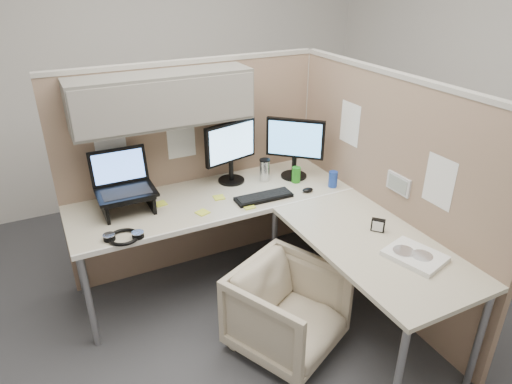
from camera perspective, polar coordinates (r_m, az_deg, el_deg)
name	(u,v)px	position (r m, az deg, el deg)	size (l,w,h in m)	color
ground	(259,318)	(3.31, 0.40, -15.45)	(4.50, 4.50, 0.00)	#37373C
partition_back	(181,138)	(3.34, -9.39, 6.69)	(2.00, 0.36, 1.63)	#977963
partition_right	(381,191)	(3.24, 15.32, 0.08)	(0.07, 2.03, 1.63)	#977963
desk	(268,221)	(3.04, 1.47, -3.59)	(2.00, 1.98, 0.73)	beige
office_chair	(287,307)	(2.92, 3.96, -14.13)	(0.60, 0.56, 0.62)	beige
monitor_left	(231,148)	(3.38, -3.19, 5.57)	(0.43, 0.20, 0.47)	black
monitor_right	(295,144)	(3.47, 4.89, 6.05)	(0.35, 0.32, 0.47)	black
laptop_station	(125,189)	(3.14, -16.07, 0.30)	(0.38, 0.32, 0.39)	black
keyboard	(264,197)	(3.22, 0.97, -0.65)	(0.41, 0.14, 0.02)	black
mouse	(308,190)	(3.33, 6.48, 0.25)	(0.08, 0.05, 0.03)	black
travel_mug	(265,170)	(3.46, 1.09, 2.78)	(0.08, 0.08, 0.17)	silver
soda_can_green	(333,179)	(3.42, 9.60, 1.58)	(0.07, 0.07, 0.12)	#1E3FA5
soda_can_silver	(296,175)	(3.46, 5.03, 2.17)	(0.07, 0.07, 0.12)	#268C1E
sticky_note_c	(161,204)	(3.22, -11.83, -1.44)	(0.08, 0.08, 0.01)	#D8E53C
sticky_note_d	(219,197)	(3.24, -4.65, -0.68)	(0.08, 0.08, 0.01)	#D8E53C
sticky_note_b	(249,206)	(3.11, -0.91, -1.82)	(0.08, 0.08, 0.01)	#D8E53C
sticky_note_a	(202,212)	(3.06, -6.71, -2.56)	(0.08, 0.08, 0.01)	#D8E53C
headphones	(124,237)	(2.87, -16.20, -5.40)	(0.24, 0.24, 0.03)	black
paper_stack	(415,256)	(2.74, 19.24, -7.55)	(0.31, 0.36, 0.03)	white
desk_clock	(378,225)	(2.92, 15.00, -4.03)	(0.08, 0.08, 0.08)	black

